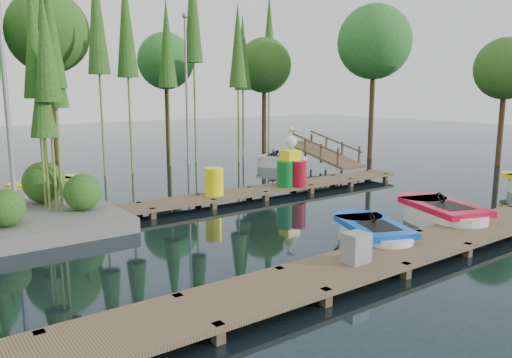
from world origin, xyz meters
TOP-DOWN VIEW (x-y plane):
  - ground_plane at (0.00, 0.00)m, footprint 90.00×90.00m
  - near_dock at (0.00, -4.50)m, footprint 18.00×1.50m
  - far_dock at (1.00, 2.50)m, footprint 15.00×1.20m
  - tree_screen at (-2.04, 10.60)m, footprint 34.42×18.53m
  - lamp_island at (-5.50, 2.50)m, footprint 0.30×0.30m
  - lamp_rear at (4.00, 11.00)m, footprint 0.30×0.30m
  - ramp at (9.00, 6.50)m, footprint 1.50×3.94m
  - boat_blue at (1.07, -3.38)m, footprint 2.06×2.87m
  - boat_red at (3.91, -3.32)m, footprint 2.23×3.25m
  - boat_yellow_far at (-3.77, 7.07)m, footprint 2.88×2.36m
  - boat_white_far at (7.02, 7.44)m, footprint 2.15×2.73m
  - utility_cabinet at (-0.75, -4.50)m, footprint 0.48×0.41m
  - yellow_barrel at (0.31, 2.50)m, footprint 0.59×0.59m
  - drum_cluster at (3.41, 2.35)m, footprint 1.19×1.09m
  - seagull_post at (3.55, 2.50)m, footprint 0.52×0.28m

SIDE VIEW (x-z plane):
  - ground_plane at x=0.00m, z-range 0.00..0.00m
  - far_dock at x=1.00m, z-range -0.02..0.48m
  - near_dock at x=0.00m, z-range -0.02..0.48m
  - boat_blue at x=1.07m, z-range -0.19..0.69m
  - boat_white_far at x=7.02m, z-range -0.33..0.85m
  - boat_yellow_far at x=-3.77m, z-range -0.38..0.94m
  - boat_red at x=3.91m, z-range -0.21..0.79m
  - ramp at x=9.00m, z-range -0.16..1.33m
  - utility_cabinet at x=-0.75m, z-range 0.30..0.89m
  - yellow_barrel at x=0.31m, z-range 0.30..1.19m
  - seagull_post at x=3.55m, z-range 0.44..1.27m
  - drum_cluster at x=3.41m, z-range -0.12..1.93m
  - lamp_island at x=-5.50m, z-range 0.64..7.89m
  - lamp_rear at x=4.00m, z-range 0.64..7.89m
  - tree_screen at x=-2.04m, z-range 0.96..11.27m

